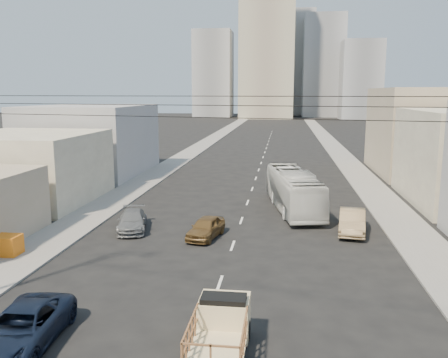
% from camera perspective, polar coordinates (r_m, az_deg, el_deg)
% --- Properties ---
extents(sidewalk_left, '(3.50, 180.00, 0.12)m').
position_cam_1_polar(sidewalk_left, '(86.05, -2.70, 4.04)').
color(sidewalk_left, slate).
rests_on(sidewalk_left, ground).
extents(sidewalk_right, '(3.50, 180.00, 0.12)m').
position_cam_1_polar(sidewalk_right, '(85.21, 13.10, 3.72)').
color(sidewalk_right, slate).
rests_on(sidewalk_right, ground).
extents(lane_dashes, '(0.15, 104.00, 0.01)m').
position_cam_1_polar(lane_dashes, '(67.97, 4.61, 2.30)').
color(lane_dashes, silver).
rests_on(lane_dashes, ground).
extents(flatbed_pickup, '(1.95, 4.41, 1.90)m').
position_cam_1_polar(flatbed_pickup, '(17.87, -0.41, -17.39)').
color(flatbed_pickup, beige).
rests_on(flatbed_pickup, ground).
extents(navy_pickup, '(2.78, 5.50, 1.49)m').
position_cam_1_polar(navy_pickup, '(20.06, -23.15, -16.13)').
color(navy_pickup, black).
rests_on(navy_pickup, ground).
extents(city_bus, '(4.81, 12.05, 3.27)m').
position_cam_1_polar(city_bus, '(38.88, 8.36, -1.35)').
color(city_bus, silver).
rests_on(city_bus, ground).
extents(sedan_brown, '(2.41, 4.28, 1.38)m').
position_cam_1_polar(sedan_brown, '(31.33, -2.20, -5.86)').
color(sedan_brown, brown).
rests_on(sedan_brown, ground).
extents(sedan_tan, '(2.31, 5.00, 1.59)m').
position_cam_1_polar(sedan_tan, '(33.54, 15.16, -4.94)').
color(sedan_tan, '#947A56').
rests_on(sedan_tan, ground).
extents(sedan_grey, '(2.92, 4.91, 1.33)m').
position_cam_1_polar(sedan_grey, '(33.64, -10.99, -4.95)').
color(sedan_grey, slate).
rests_on(sedan_grey, ground).
extents(overhead_wires, '(23.01, 5.02, 0.72)m').
position_cam_1_polar(overhead_wires, '(16.05, -3.75, 8.74)').
color(overhead_wires, black).
rests_on(overhead_wires, ground).
extents(crate_stack, '(1.80, 1.20, 1.14)m').
position_cam_1_polar(crate_stack, '(30.66, -24.92, -7.20)').
color(crate_stack, orange).
rests_on(crate_stack, sidewalk_left).
extents(bldg_right_far, '(12.00, 16.00, 10.00)m').
position_cam_1_polar(bldg_right_far, '(60.83, 23.52, 5.28)').
color(bldg_right_far, tan).
rests_on(bldg_right_far, ground).
extents(bldg_left_mid, '(11.00, 12.00, 6.00)m').
position_cam_1_polar(bldg_left_mid, '(44.61, -22.47, 1.25)').
color(bldg_left_mid, '#B2A790').
rests_on(bldg_left_mid, ground).
extents(bldg_left_far, '(12.00, 16.00, 8.00)m').
position_cam_1_polar(bldg_left_far, '(58.08, -15.68, 4.57)').
color(bldg_left_far, '#97979A').
rests_on(bldg_left_far, ground).
extents(high_rise_tower, '(20.00, 20.00, 60.00)m').
position_cam_1_polar(high_rise_tower, '(185.53, 5.25, 16.61)').
color(high_rise_tower, tan).
rests_on(high_rise_tower, ground).
extents(midrise_ne, '(16.00, 16.00, 40.00)m').
position_cam_1_polar(midrise_ne, '(200.09, 11.84, 13.10)').
color(midrise_ne, gray).
rests_on(midrise_ne, ground).
extents(midrise_nw, '(15.00, 15.00, 34.00)m').
position_cam_1_polar(midrise_nw, '(196.56, -1.28, 12.49)').
color(midrise_nw, gray).
rests_on(midrise_nw, ground).
extents(midrise_back, '(18.00, 18.00, 44.00)m').
position_cam_1_polar(midrise_back, '(214.64, 8.26, 13.54)').
color(midrise_back, '#97979A').
rests_on(midrise_back, ground).
extents(midrise_east, '(14.00, 14.00, 28.00)m').
position_cam_1_polar(midrise_east, '(181.32, 16.12, 11.33)').
color(midrise_east, gray).
rests_on(midrise_east, ground).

